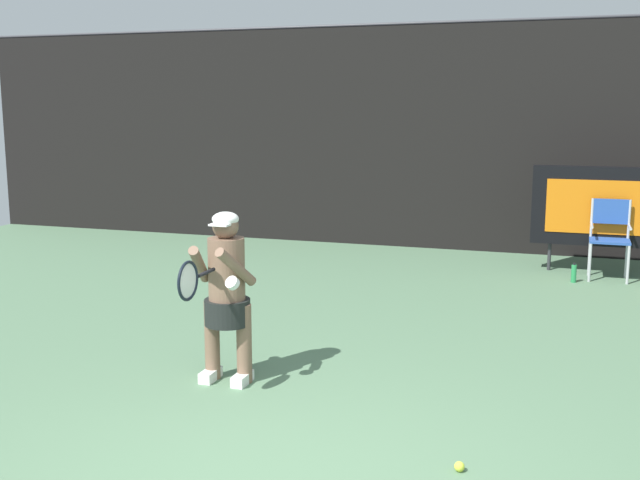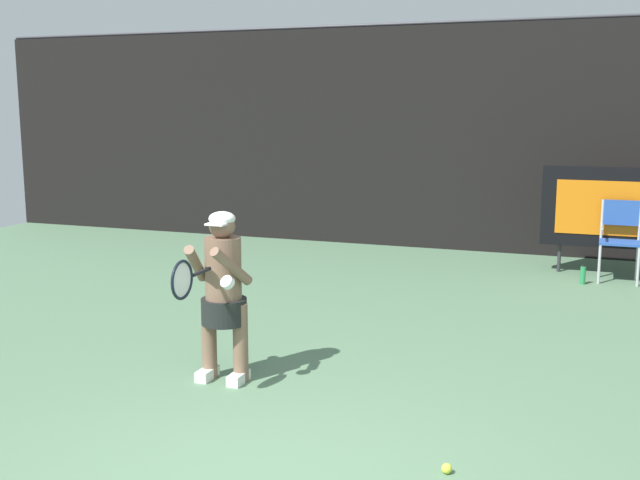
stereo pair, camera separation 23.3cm
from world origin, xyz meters
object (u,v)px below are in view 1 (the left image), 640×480
(umpire_chair, at_px, (610,234))
(tennis_player, at_px, (226,291))
(tennis_racket, at_px, (189,280))
(scoreboard, at_px, (614,207))
(tennis_ball_loose, at_px, (459,467))
(water_bottle, at_px, (574,273))

(umpire_chair, distance_m, tennis_player, 6.15)
(tennis_racket, bearing_deg, umpire_chair, 48.32)
(umpire_chair, bearing_deg, scoreboard, 81.97)
(scoreboard, relative_size, tennis_ball_loose, 32.35)
(tennis_racket, bearing_deg, tennis_player, 75.77)
(umpire_chair, bearing_deg, tennis_player, -121.78)
(scoreboard, xyz_separation_m, water_bottle, (-0.48, -0.71, -0.82))
(umpire_chair, distance_m, tennis_ball_loose, 6.40)
(scoreboard, relative_size, umpire_chair, 2.04)
(umpire_chair, height_order, tennis_player, tennis_player)
(water_bottle, xyz_separation_m, tennis_player, (-2.80, -4.85, 0.67))
(water_bottle, xyz_separation_m, tennis_ball_loose, (-0.67, -5.90, -0.09))
(umpire_chair, distance_m, tennis_racket, 6.70)
(tennis_player, xyz_separation_m, tennis_ball_loose, (2.13, -1.05, -0.76))
(scoreboard, bearing_deg, tennis_player, -120.57)
(scoreboard, distance_m, tennis_ball_loose, 6.78)
(scoreboard, height_order, tennis_player, scoreboard)
(umpire_chair, relative_size, tennis_racket, 1.79)
(water_bottle, bearing_deg, tennis_player, -120.04)
(tennis_racket, xyz_separation_m, tennis_ball_loose, (2.15, -0.44, -0.98))
(umpire_chair, bearing_deg, water_bottle, -138.89)
(scoreboard, relative_size, water_bottle, 8.30)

